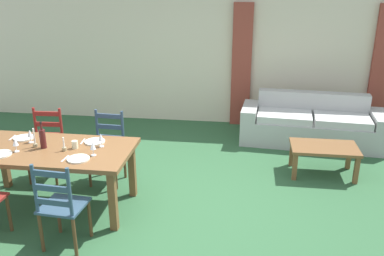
{
  "coord_description": "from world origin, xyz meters",
  "views": [
    {
      "loc": [
        0.84,
        -4.23,
        2.59
      ],
      "look_at": [
        0.16,
        0.77,
        0.75
      ],
      "focal_mm": 38.62,
      "sensor_mm": 36.0,
      "label": 1
    }
  ],
  "objects_px": {
    "wine_bottle": "(43,138)",
    "wine_glass_near_left": "(15,143)",
    "wine_glass_far_right": "(101,138)",
    "coffee_table": "(324,150)",
    "dining_chair_far_right": "(108,148)",
    "coffee_cup_primary": "(75,145)",
    "dining_table": "(50,155)",
    "wine_glass_near_right": "(93,146)",
    "wine_glass_far_left": "(30,134)",
    "couch": "(311,125)",
    "dining_chair_near_right": "(61,206)",
    "dining_chair_far_left": "(47,145)"
  },
  "relations": [
    {
      "from": "wine_bottle",
      "to": "wine_glass_far_left",
      "type": "xyz_separation_m",
      "value": [
        -0.23,
        0.13,
        -0.01
      ]
    },
    {
      "from": "dining_table",
      "to": "wine_glass_near_right",
      "type": "distance_m",
      "value": 0.62
    },
    {
      "from": "dining_table",
      "to": "wine_glass_far_right",
      "type": "relative_size",
      "value": 11.8
    },
    {
      "from": "couch",
      "to": "dining_chair_near_right",
      "type": "bearing_deg",
      "value": -130.96
    },
    {
      "from": "dining_chair_near_right",
      "to": "dining_table",
      "type": "bearing_deg",
      "value": 120.77
    },
    {
      "from": "wine_glass_near_right",
      "to": "coffee_table",
      "type": "bearing_deg",
      "value": 27.89
    },
    {
      "from": "wine_bottle",
      "to": "wine_glass_near_left",
      "type": "xyz_separation_m",
      "value": [
        -0.25,
        -0.15,
        -0.01
      ]
    },
    {
      "from": "wine_glass_far_right",
      "to": "wine_glass_far_left",
      "type": "bearing_deg",
      "value": 179.59
    },
    {
      "from": "wine_glass_near_right",
      "to": "wine_glass_far_left",
      "type": "xyz_separation_m",
      "value": [
        -0.87,
        0.26,
        0.0
      ]
    },
    {
      "from": "coffee_cup_primary",
      "to": "coffee_table",
      "type": "relative_size",
      "value": 0.1
    },
    {
      "from": "couch",
      "to": "coffee_cup_primary",
      "type": "bearing_deg",
      "value": -140.42
    },
    {
      "from": "wine_glass_far_left",
      "to": "coffee_table",
      "type": "xyz_separation_m",
      "value": [
        3.6,
        1.18,
        -0.51
      ]
    },
    {
      "from": "dining_table",
      "to": "couch",
      "type": "distance_m",
      "value": 4.18
    },
    {
      "from": "couch",
      "to": "wine_glass_near_left",
      "type": "bearing_deg",
      "value": -143.57
    },
    {
      "from": "wine_glass_near_right",
      "to": "coffee_table",
      "type": "distance_m",
      "value": 3.13
    },
    {
      "from": "wine_glass_near_left",
      "to": "dining_chair_far_left",
      "type": "bearing_deg",
      "value": 96.37
    },
    {
      "from": "wine_bottle",
      "to": "wine_glass_far_right",
      "type": "bearing_deg",
      "value": 11.08
    },
    {
      "from": "couch",
      "to": "coffee_table",
      "type": "height_order",
      "value": "couch"
    },
    {
      "from": "dining_table",
      "to": "couch",
      "type": "xyz_separation_m",
      "value": [
        3.3,
        2.54,
        -0.37
      ]
    },
    {
      "from": "dining_chair_far_left",
      "to": "coffee_table",
      "type": "relative_size",
      "value": 1.07
    },
    {
      "from": "coffee_cup_primary",
      "to": "dining_chair_far_right",
      "type": "bearing_deg",
      "value": 78.79
    },
    {
      "from": "couch",
      "to": "dining_table",
      "type": "bearing_deg",
      "value": -142.46
    },
    {
      "from": "dining_chair_far_left",
      "to": "wine_bottle",
      "type": "bearing_deg",
      "value": -63.89
    },
    {
      "from": "dining_chair_far_right",
      "to": "dining_table",
      "type": "bearing_deg",
      "value": -120.19
    },
    {
      "from": "dining_table",
      "to": "wine_glass_far_right",
      "type": "xyz_separation_m",
      "value": [
        0.57,
        0.13,
        0.2
      ]
    },
    {
      "from": "wine_glass_far_right",
      "to": "wine_glass_near_left",
      "type": "bearing_deg",
      "value": -163.1
    },
    {
      "from": "dining_table",
      "to": "wine_glass_far_right",
      "type": "bearing_deg",
      "value": 13.17
    },
    {
      "from": "wine_glass_near_right",
      "to": "wine_glass_far_right",
      "type": "xyz_separation_m",
      "value": [
        0.0,
        0.26,
        0.0
      ]
    },
    {
      "from": "wine_glass_near_left",
      "to": "coffee_table",
      "type": "distance_m",
      "value": 3.95
    },
    {
      "from": "dining_chair_near_right",
      "to": "coffee_cup_primary",
      "type": "height_order",
      "value": "dining_chair_near_right"
    },
    {
      "from": "wine_glass_near_right",
      "to": "wine_glass_far_left",
      "type": "relative_size",
      "value": 1.0
    },
    {
      "from": "wine_glass_near_right",
      "to": "wine_bottle",
      "type": "bearing_deg",
      "value": 168.56
    },
    {
      "from": "dining_chair_far_right",
      "to": "coffee_cup_primary",
      "type": "bearing_deg",
      "value": -101.21
    },
    {
      "from": "wine_glass_near_right",
      "to": "wine_glass_near_left",
      "type": "bearing_deg",
      "value": -178.98
    },
    {
      "from": "dining_chair_near_right",
      "to": "dining_chair_far_left",
      "type": "bearing_deg",
      "value": 120.53
    },
    {
      "from": "dining_table",
      "to": "dining_chair_far_right",
      "type": "relative_size",
      "value": 1.98
    },
    {
      "from": "dining_chair_near_right",
      "to": "couch",
      "type": "relative_size",
      "value": 0.41
    },
    {
      "from": "coffee_cup_primary",
      "to": "wine_glass_far_right",
      "type": "bearing_deg",
      "value": 17.07
    },
    {
      "from": "dining_table",
      "to": "coffee_cup_primary",
      "type": "height_order",
      "value": "coffee_cup_primary"
    },
    {
      "from": "dining_table",
      "to": "wine_glass_near_left",
      "type": "relative_size",
      "value": 11.8
    },
    {
      "from": "dining_chair_near_right",
      "to": "coffee_cup_primary",
      "type": "distance_m",
      "value": 0.87
    },
    {
      "from": "dining_chair_near_right",
      "to": "wine_bottle",
      "type": "xyz_separation_m",
      "value": [
        -0.52,
        0.76,
        0.39
      ]
    },
    {
      "from": "dining_chair_near_right",
      "to": "wine_glass_near_left",
      "type": "height_order",
      "value": "dining_chair_near_right"
    },
    {
      "from": "dining_chair_near_right",
      "to": "wine_glass_far_right",
      "type": "distance_m",
      "value": 0.97
    },
    {
      "from": "wine_glass_far_left",
      "to": "dining_table",
      "type": "bearing_deg",
      "value": -25.2
    },
    {
      "from": "wine_glass_far_right",
      "to": "coffee_cup_primary",
      "type": "height_order",
      "value": "wine_glass_far_right"
    },
    {
      "from": "wine_glass_near_right",
      "to": "wine_glass_far_right",
      "type": "relative_size",
      "value": 1.0
    },
    {
      "from": "wine_glass_far_right",
      "to": "coffee_table",
      "type": "height_order",
      "value": "wine_glass_far_right"
    },
    {
      "from": "dining_table",
      "to": "wine_glass_far_left",
      "type": "relative_size",
      "value": 11.8
    },
    {
      "from": "coffee_cup_primary",
      "to": "wine_bottle",
      "type": "bearing_deg",
      "value": -173.81
    }
  ]
}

